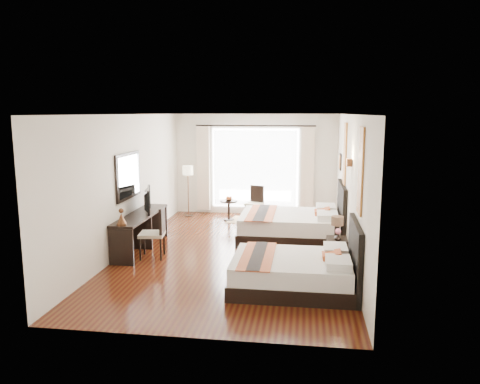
# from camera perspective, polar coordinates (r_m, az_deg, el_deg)

# --- Properties ---
(floor) EXTENTS (4.50, 7.50, 0.01)m
(floor) POSITION_cam_1_polar(r_m,az_deg,el_deg) (9.70, -0.57, -7.36)
(floor) COLOR #360F09
(floor) RESTS_ON ground
(ceiling) EXTENTS (4.50, 7.50, 0.02)m
(ceiling) POSITION_cam_1_polar(r_m,az_deg,el_deg) (9.27, -0.60, 9.39)
(ceiling) COLOR white
(ceiling) RESTS_ON wall_headboard
(wall_headboard) EXTENTS (0.01, 7.50, 2.80)m
(wall_headboard) POSITION_cam_1_polar(r_m,az_deg,el_deg) (9.32, 13.19, 0.55)
(wall_headboard) COLOR silver
(wall_headboard) RESTS_ON floor
(wall_desk) EXTENTS (0.01, 7.50, 2.80)m
(wall_desk) POSITION_cam_1_polar(r_m,az_deg,el_deg) (9.96, -13.46, 1.12)
(wall_desk) COLOR silver
(wall_desk) RESTS_ON floor
(wall_window) EXTENTS (4.50, 0.01, 2.80)m
(wall_window) POSITION_cam_1_polar(r_m,az_deg,el_deg) (13.07, 1.86, 3.36)
(wall_window) COLOR silver
(wall_window) RESTS_ON floor
(wall_entry) EXTENTS (4.50, 0.01, 2.80)m
(wall_entry) POSITION_cam_1_polar(r_m,az_deg,el_deg) (5.78, -6.13, -4.77)
(wall_entry) COLOR silver
(wall_entry) RESTS_ON floor
(window_glass) EXTENTS (2.40, 0.02, 2.20)m
(window_glass) POSITION_cam_1_polar(r_m,az_deg,el_deg) (13.06, 1.85, 2.91)
(window_glass) COLOR white
(window_glass) RESTS_ON wall_window
(sheer_curtain) EXTENTS (2.30, 0.02, 2.10)m
(sheer_curtain) POSITION_cam_1_polar(r_m,az_deg,el_deg) (13.00, 1.82, 2.88)
(sheer_curtain) COLOR white
(sheer_curtain) RESTS_ON wall_window
(drape_left) EXTENTS (0.35, 0.14, 2.35)m
(drape_left) POSITION_cam_1_polar(r_m,az_deg,el_deg) (13.20, -4.47, 2.87)
(drape_left) COLOR beige
(drape_left) RESTS_ON floor
(drape_right) EXTENTS (0.35, 0.14, 2.35)m
(drape_right) POSITION_cam_1_polar(r_m,az_deg,el_deg) (12.89, 8.23, 2.64)
(drape_right) COLOR beige
(drape_right) RESTS_ON floor
(art_panel_near) EXTENTS (0.03, 0.50, 1.35)m
(art_panel_near) POSITION_cam_1_polar(r_m,az_deg,el_deg) (7.42, 14.50, 2.51)
(art_panel_near) COLOR maroon
(art_panel_near) RESTS_ON wall_headboard
(art_panel_far) EXTENTS (0.03, 0.50, 1.35)m
(art_panel_far) POSITION_cam_1_polar(r_m,az_deg,el_deg) (10.37, 12.68, 4.54)
(art_panel_far) COLOR maroon
(art_panel_far) RESTS_ON wall_headboard
(wall_sconce) EXTENTS (0.10, 0.14, 0.14)m
(wall_sconce) POSITION_cam_1_polar(r_m,az_deg,el_deg) (8.91, 13.16, 3.52)
(wall_sconce) COLOR #4D2E1B
(wall_sconce) RESTS_ON wall_headboard
(mirror_frame) EXTENTS (0.04, 1.25, 0.95)m
(mirror_frame) POSITION_cam_1_polar(r_m,az_deg,el_deg) (9.88, -13.48, 1.93)
(mirror_frame) COLOR black
(mirror_frame) RESTS_ON wall_desk
(mirror_glass) EXTENTS (0.01, 1.12, 0.82)m
(mirror_glass) POSITION_cam_1_polar(r_m,az_deg,el_deg) (9.87, -13.34, 1.93)
(mirror_glass) COLOR white
(mirror_glass) RESTS_ON mirror_frame
(bed_near) EXTENTS (2.02, 1.57, 1.13)m
(bed_near) POSITION_cam_1_polar(r_m,az_deg,el_deg) (7.75, 7.00, -9.54)
(bed_near) COLOR black
(bed_near) RESTS_ON floor
(bed_far) EXTENTS (2.29, 1.78, 1.29)m
(bed_far) POSITION_cam_1_polar(r_m,az_deg,el_deg) (10.60, 6.59, -4.05)
(bed_far) COLOR black
(bed_far) RESTS_ON floor
(nightstand) EXTENTS (0.39, 0.48, 0.46)m
(nightstand) POSITION_cam_1_polar(r_m,az_deg,el_deg) (9.23, 11.70, -6.94)
(nightstand) COLOR black
(nightstand) RESTS_ON floor
(table_lamp) EXTENTS (0.23, 0.23, 0.37)m
(table_lamp) POSITION_cam_1_polar(r_m,az_deg,el_deg) (9.19, 11.78, -3.63)
(table_lamp) COLOR black
(table_lamp) RESTS_ON nightstand
(vase) EXTENTS (0.15, 0.15, 0.13)m
(vase) POSITION_cam_1_polar(r_m,az_deg,el_deg) (8.96, 11.85, -5.22)
(vase) COLOR black
(vase) RESTS_ON nightstand
(console_desk) EXTENTS (0.50, 2.20, 0.76)m
(console_desk) POSITION_cam_1_polar(r_m,az_deg,el_deg) (10.02, -11.98, -4.74)
(console_desk) COLOR black
(console_desk) RESTS_ON floor
(television) EXTENTS (0.39, 0.89, 0.52)m
(television) POSITION_cam_1_polar(r_m,az_deg,el_deg) (10.09, -11.57, -0.94)
(television) COLOR black
(television) RESTS_ON console_desk
(bronze_figurine) EXTENTS (0.23, 0.23, 0.28)m
(bronze_figurine) POSITION_cam_1_polar(r_m,az_deg,el_deg) (9.00, -14.26, -3.08)
(bronze_figurine) COLOR #4D2E1B
(bronze_figurine) RESTS_ON console_desk
(desk_chair) EXTENTS (0.53, 0.53, 1.02)m
(desk_chair) POSITION_cam_1_polar(r_m,az_deg,el_deg) (9.43, -10.52, -6.03)
(desk_chair) COLOR tan
(desk_chair) RESTS_ON floor
(floor_lamp) EXTENTS (0.28, 0.28, 1.40)m
(floor_lamp) POSITION_cam_1_polar(r_m,az_deg,el_deg) (12.86, -6.37, 2.20)
(floor_lamp) COLOR black
(floor_lamp) RESTS_ON floor
(side_table) EXTENTS (0.46, 0.46, 0.53)m
(side_table) POSITION_cam_1_polar(r_m,az_deg,el_deg) (12.44, -1.37, -2.25)
(side_table) COLOR black
(side_table) RESTS_ON floor
(fruit_bowl) EXTENTS (0.21, 0.21, 0.05)m
(fruit_bowl) POSITION_cam_1_polar(r_m,az_deg,el_deg) (12.37, -1.36, -0.95)
(fruit_bowl) COLOR #4E321B
(fruit_bowl) RESTS_ON side_table
(window_chair) EXTENTS (0.53, 0.53, 0.89)m
(window_chair) POSITION_cam_1_polar(r_m,az_deg,el_deg) (12.59, 1.77, -2.09)
(window_chair) COLOR tan
(window_chair) RESTS_ON floor
(jute_rug) EXTENTS (1.43, 1.08, 0.01)m
(jute_rug) POSITION_cam_1_polar(r_m,az_deg,el_deg) (12.40, 1.71, -3.52)
(jute_rug) COLOR tan
(jute_rug) RESTS_ON floor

